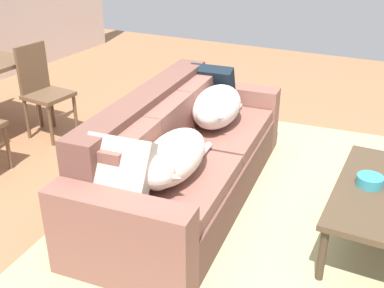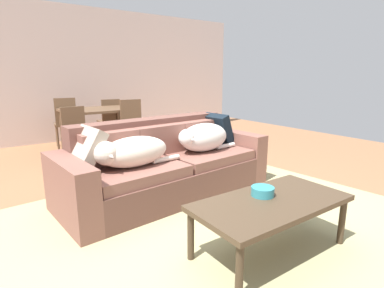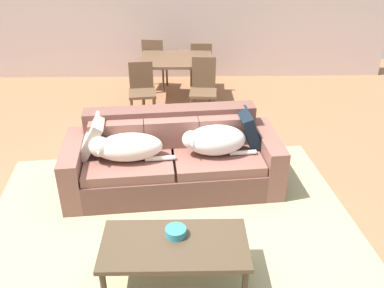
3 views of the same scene
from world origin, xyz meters
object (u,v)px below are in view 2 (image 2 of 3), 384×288
coffee_table (271,206)px  dining_chair_far_right (110,119)px  throw_pillow_by_left_arm (85,150)px  dining_chair_near_right (133,125)px  dog_on_right_cushion (203,137)px  bowl_on_coffee_table (263,191)px  dog_on_left_cushion (131,152)px  dining_chair_far_left (66,121)px  dining_table (97,113)px  couch (166,166)px  dining_chair_near_left (77,132)px  throw_pillow_by_right_arm (218,130)px

coffee_table → dining_chair_far_right: dining_chair_far_right is taller
throw_pillow_by_left_arm → coffee_table: throw_pillow_by_left_arm is taller
coffee_table → dining_chair_near_right: bearing=83.5°
dog_on_right_cushion → bowl_on_coffee_table: 1.38m
coffee_table → bowl_on_coffee_table: (0.01, 0.10, 0.08)m
dog_on_left_cushion → dog_on_right_cushion: (0.95, 0.11, 0.01)m
bowl_on_coffee_table → dog_on_left_cushion: bearing=114.9°
bowl_on_coffee_table → dining_chair_far_left: dining_chair_far_left is taller
coffee_table → dining_chair_far_left: size_ratio=1.29×
dining_table → dining_chair_near_right: size_ratio=1.23×
dog_on_left_cushion → dog_on_right_cushion: 0.96m
couch → dog_on_right_cushion: couch is taller
coffee_table → dining_chair_near_left: bearing=99.4°
bowl_on_coffee_table → dining_table: bearing=90.6°
dining_chair_near_left → dining_chair_far_right: size_ratio=0.99×
dog_on_right_cushion → dining_chair_far_right: dining_chair_far_right is taller
couch → bowl_on_coffee_table: bearing=-92.9°
bowl_on_coffee_table → dining_chair_far_right: dining_chair_far_right is taller
bowl_on_coffee_table → dining_table: 3.83m
bowl_on_coffee_table → dining_chair_near_left: (-0.56, 3.21, 0.03)m
dog_on_left_cushion → dining_chair_near_left: (-0.00, 2.01, -0.12)m
dog_on_right_cushion → dining_chair_far_left: bearing=99.8°
dog_on_left_cushion → throw_pillow_by_right_arm: throw_pillow_by_right_arm is taller
dining_table → dining_chair_far_right: dining_chair_far_right is taller
throw_pillow_by_right_arm → dining_chair_near_right: 1.74m
dog_on_left_cushion → dining_chair_near_left: bearing=84.7°
coffee_table → bowl_on_coffee_table: bearing=84.3°
dog_on_left_cushion → throw_pillow_by_right_arm: size_ratio=2.22×
dining_chair_far_right → dog_on_right_cushion: bearing=93.9°
couch → dog_on_right_cushion: 0.55m
dog_on_right_cushion → dining_chair_near_right: 1.91m
dog_on_left_cushion → dining_chair_far_left: bearing=82.6°
dog_on_left_cushion → dining_chair_near_right: size_ratio=0.97×
dining_chair_near_left → dining_chair_far_right: (0.94, 1.17, -0.00)m
bowl_on_coffee_table → dining_table: size_ratio=0.15×
throw_pillow_by_left_arm → coffee_table: bearing=-57.5°
dog_on_left_cushion → dining_chair_far_left: dining_chair_far_left is taller
couch → dining_table: (0.02, 2.43, 0.36)m
couch → dining_chair_near_left: (-0.50, 1.81, 0.17)m
throw_pillow_by_right_arm → dining_chair_near_left: 2.17m
dog_on_left_cushion → throw_pillow_by_left_arm: throw_pillow_by_left_arm is taller
dog_on_left_cushion → coffee_table: (0.55, -1.30, -0.22)m
coffee_table → dining_table: bearing=90.5°
bowl_on_coffee_table → dining_chair_far_right: size_ratio=0.20×
throw_pillow_by_left_arm → coffee_table: 1.76m
dining_chair_near_right → dining_chair_far_right: (0.01, 1.16, -0.03)m
dog_on_left_cushion → dining_chair_far_left: size_ratio=0.97×
dining_chair_near_left → dining_chair_near_right: (0.93, 0.01, 0.02)m
throw_pillow_by_right_arm → dining_chair_far_left: 3.13m
coffee_table → dining_chair_far_right: bearing=85.0°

